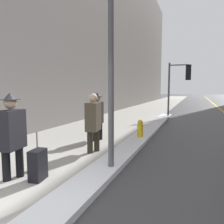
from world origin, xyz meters
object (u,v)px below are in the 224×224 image
Objects in this scene: lamp_post at (111,11)px; pedestrian_nearside at (12,132)px; rolling_suitcase at (38,165)px; fire_hydrant at (140,130)px; pedestrian_trailing at (93,120)px; pedestrian_in_fedora at (98,114)px; traffic_light_near at (181,78)px.

pedestrian_nearside is (-1.62, -1.04, -2.35)m from lamp_post.
lamp_post is 3.31m from rolling_suitcase.
fire_hydrant is at bearing 151.52° from pedestrian_nearside.
lamp_post reaches higher than pedestrian_trailing.
pedestrian_trailing is 1.43m from pedestrian_in_fedora.
pedestrian_nearside reaches higher than fire_hydrant.
pedestrian_in_fedora is 1.55m from fire_hydrant.
pedestrian_nearside is at bearing -24.89° from pedestrian_trailing.
lamp_post is 3.04m from pedestrian_nearside.
traffic_light_near is at bearing 161.67° from rolling_suitcase.
pedestrian_nearside is 4.39m from fire_hydrant.
pedestrian_trailing is at bearing 155.11° from pedestrian_nearside.
pedestrian_nearside is 2.29m from pedestrian_trailing.
pedestrian_trailing reaches higher than fire_hydrant.
pedestrian_nearside is (-2.39, -10.72, -1.48)m from traffic_light_near.
rolling_suitcase is at bearing -2.80° from pedestrian_in_fedora.
pedestrian_trailing is (0.66, 2.19, -0.02)m from pedestrian_nearside.
lamp_post is 4.23m from fire_hydrant.
pedestrian_trailing is at bearing 130.03° from lamp_post.
pedestrian_nearside is at bearing -85.21° from rolling_suitcase.
pedestrian_trailing reaches higher than rolling_suitcase.
traffic_light_near is at bearing 160.32° from pedestrian_trailing.
pedestrian_trailing is at bearing 167.32° from rolling_suitcase.
pedestrian_nearside reaches higher than pedestrian_trailing.
lamp_post is 2.81m from pedestrian_trailing.
pedestrian_in_fedora is 2.34× the size of fire_hydrant.
rolling_suitcase is at bearing -105.54° from traffic_light_near.
traffic_light_near is 7.68m from pedestrian_in_fedora.
pedestrian_nearside is at bearing -147.41° from lamp_post.
pedestrian_in_fedora is at bearing 120.23° from lamp_post.
lamp_post is 3.39× the size of pedestrian_in_fedora.
pedestrian_in_fedora reaches higher than pedestrian_trailing.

